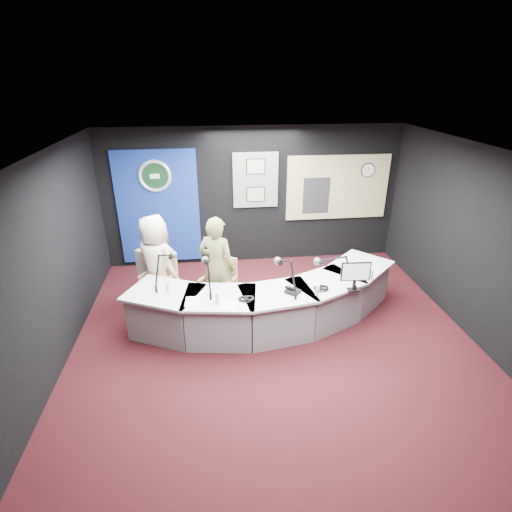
{
  "coord_description": "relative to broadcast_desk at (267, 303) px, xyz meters",
  "views": [
    {
      "loc": [
        -0.87,
        -4.81,
        3.72
      ],
      "look_at": [
        -0.2,
        0.8,
        1.1
      ],
      "focal_mm": 28.0,
      "sensor_mm": 36.0,
      "label": 1
    }
  ],
  "objects": [
    {
      "name": "ground",
      "position": [
        0.05,
        -0.55,
        -0.38
      ],
      "size": [
        6.0,
        6.0,
        0.0
      ],
      "primitive_type": "plane",
      "color": "black",
      "rests_on": "ground"
    },
    {
      "name": "ceiling",
      "position": [
        0.05,
        -0.55,
        2.42
      ],
      "size": [
        6.0,
        6.0,
        0.02
      ],
      "primitive_type": "cube",
      "color": "silver",
      "rests_on": "ground"
    },
    {
      "name": "wall_back",
      "position": [
        0.05,
        2.45,
        1.02
      ],
      "size": [
        6.0,
        0.02,
        2.8
      ],
      "primitive_type": "cube",
      "color": "black",
      "rests_on": "ground"
    },
    {
      "name": "wall_front",
      "position": [
        0.05,
        -3.55,
        1.02
      ],
      "size": [
        6.0,
        0.02,
        2.8
      ],
      "primitive_type": "cube",
      "color": "black",
      "rests_on": "ground"
    },
    {
      "name": "wall_left",
      "position": [
        -2.95,
        -0.55,
        1.02
      ],
      "size": [
        0.02,
        6.0,
        2.8
      ],
      "primitive_type": "cube",
      "color": "black",
      "rests_on": "ground"
    },
    {
      "name": "wall_right",
      "position": [
        3.05,
        -0.55,
        1.02
      ],
      "size": [
        0.02,
        6.0,
        2.8
      ],
      "primitive_type": "cube",
      "color": "black",
      "rests_on": "ground"
    },
    {
      "name": "broadcast_desk",
      "position": [
        0.0,
        0.0,
        0.0
      ],
      "size": [
        4.5,
        1.9,
        0.75
      ],
      "primitive_type": null,
      "color": "#B7B8BB",
      "rests_on": "ground"
    },
    {
      "name": "backdrop_panel",
      "position": [
        -1.85,
        2.42,
        0.88
      ],
      "size": [
        1.6,
        0.05,
        2.3
      ],
      "primitive_type": "cube",
      "color": "navy",
      "rests_on": "wall_back"
    },
    {
      "name": "agency_seal",
      "position": [
        -1.85,
        2.38,
        1.52
      ],
      "size": [
        0.63,
        0.07,
        0.63
      ],
      "primitive_type": "torus",
      "rotation": [
        1.57,
        0.0,
        0.0
      ],
      "color": "silver",
      "rests_on": "backdrop_panel"
    },
    {
      "name": "seal_center",
      "position": [
        -1.85,
        2.38,
        1.52
      ],
      "size": [
        0.48,
        0.01,
        0.48
      ],
      "primitive_type": "cylinder",
      "rotation": [
        1.57,
        0.0,
        0.0
      ],
      "color": "black",
      "rests_on": "backdrop_panel"
    },
    {
      "name": "pinboard",
      "position": [
        0.1,
        2.42,
        1.38
      ],
      "size": [
        0.9,
        0.04,
        1.1
      ],
      "primitive_type": "cube",
      "color": "slate",
      "rests_on": "wall_back"
    },
    {
      "name": "framed_photo_upper",
      "position": [
        0.1,
        2.39,
        1.65
      ],
      "size": [
        0.34,
        0.02,
        0.27
      ],
      "primitive_type": "cube",
      "color": "gray",
      "rests_on": "pinboard"
    },
    {
      "name": "framed_photo_lower",
      "position": [
        0.1,
        2.39,
        1.09
      ],
      "size": [
        0.34,
        0.02,
        0.27
      ],
      "primitive_type": "cube",
      "color": "gray",
      "rests_on": "pinboard"
    },
    {
      "name": "booth_window_frame",
      "position": [
        1.8,
        2.42,
        1.18
      ],
      "size": [
        2.12,
        0.06,
        1.32
      ],
      "primitive_type": "cube",
      "color": "tan",
      "rests_on": "wall_back"
    },
    {
      "name": "booth_glow",
      "position": [
        1.8,
        2.41,
        1.18
      ],
      "size": [
        2.0,
        0.02,
        1.2
      ],
      "primitive_type": "cube",
      "color": "beige",
      "rests_on": "booth_window_frame"
    },
    {
      "name": "equipment_rack",
      "position": [
        1.35,
        2.39,
        1.03
      ],
      "size": [
        0.55,
        0.02,
        0.75
      ],
      "primitive_type": "cube",
      "color": "black",
      "rests_on": "booth_window_frame"
    },
    {
      "name": "wall_clock",
      "position": [
        2.4,
        2.39,
        1.52
      ],
      "size": [
        0.28,
        0.01,
        0.28
      ],
      "primitive_type": "cylinder",
      "rotation": [
        1.57,
        0.0,
        0.0
      ],
      "color": "white",
      "rests_on": "booth_window_frame"
    },
    {
      "name": "armchair_left",
      "position": [
        -1.75,
        0.69,
        0.07
      ],
      "size": [
        0.69,
        0.69,
        0.9
      ],
      "primitive_type": null,
      "rotation": [
        0.0,
        0.0,
        -0.55
      ],
      "color": "tan",
      "rests_on": "ground"
    },
    {
      "name": "armchair_right",
      "position": [
        -0.76,
        0.44,
        0.05
      ],
      "size": [
        0.67,
        0.67,
        0.85
      ],
      "primitive_type": null,
      "rotation": [
        0.0,
        0.0,
        -0.58
      ],
      "color": "tan",
      "rests_on": "ground"
    },
    {
      "name": "draped_jacket",
      "position": [
        -1.9,
        0.9,
        0.24
      ],
      "size": [
        0.48,
        0.35,
        0.7
      ],
      "primitive_type": "cube",
      "rotation": [
        0.0,
        0.0,
        -0.55
      ],
      "color": "gray",
      "rests_on": "armchair_left"
    },
    {
      "name": "person_man",
      "position": [
        -1.75,
        0.69,
        0.47
      ],
      "size": [
        0.97,
        0.94,
        1.68
      ],
      "primitive_type": "imported",
      "rotation": [
        0.0,
        0.0,
        2.43
      ],
      "color": "beige",
      "rests_on": "ground"
    },
    {
      "name": "person_woman",
      "position": [
        -0.76,
        0.44,
        0.48
      ],
      "size": [
        0.74,
        0.65,
        1.71
      ],
      "primitive_type": "imported",
      "rotation": [
        0.0,
        0.0,
        2.66
      ],
      "color": "olive",
      "rests_on": "ground"
    },
    {
      "name": "computer_monitor",
      "position": [
        1.24,
        -0.38,
        0.7
      ],
      "size": [
        0.49,
        0.06,
        0.33
      ],
      "primitive_type": "cube",
      "rotation": [
        0.0,
        0.0,
        -0.07
      ],
      "color": "black",
      "rests_on": "broadcast_desk"
    },
    {
      "name": "desk_phone",
      "position": [
        0.32,
        -0.35,
        0.4
      ],
      "size": [
        0.26,
        0.26,
        0.05
      ],
      "primitive_type": "cube",
      "rotation": [
        0.0,
        0.0,
        -0.73
      ],
      "color": "black",
      "rests_on": "broadcast_desk"
    },
    {
      "name": "headphones_near",
      "position": [
        0.77,
        -0.29,
        0.39
      ],
      "size": [
        0.24,
        0.24,
        0.04
      ],
      "primitive_type": "torus",
      "color": "black",
      "rests_on": "broadcast_desk"
    },
    {
      "name": "headphones_far",
      "position": [
        -0.38,
        -0.46,
        0.39
      ],
      "size": [
        0.21,
        0.21,
        0.03
      ],
      "primitive_type": "torus",
      "color": "black",
      "rests_on": "broadcast_desk"
    },
    {
      "name": "paper_stack",
      "position": [
        -1.15,
        -0.42,
        0.38
      ],
      "size": [
        0.21,
        0.29,
        0.0
      ],
      "primitive_type": "cube",
      "rotation": [
        0.0,
        0.0,
        -0.07
      ],
      "color": "white",
      "rests_on": "broadcast_desk"
    },
    {
      "name": "notepad",
      "position": [
        -0.62,
        -0.59,
        0.38
      ],
      "size": [
        0.25,
        0.32,
        0.0
      ],
      "primitive_type": "cube",
      "rotation": [
        0.0,
        0.0,
        -0.15
      ],
      "color": "white",
      "rests_on": "broadcast_desk"
    },
    {
      "name": "boom_mic_a",
      "position": [
        -1.56,
        0.19,
        0.68
      ],
      "size": [
        0.36,
        0.69,
        0.6
      ],
      "primitive_type": null,
      "color": "black",
      "rests_on": "broadcast_desk"
    },
    {
      "name": "boom_mic_b",
      "position": [
        -0.91,
        -0.08,
        0.68
      ],
      "size": [
        0.18,
        0.74,
        0.6
      ],
      "primitive_type": null,
      "color": "black",
      "rests_on": "broadcast_desk"
    },
    {
      "name": "boom_mic_c",
      "position": [
        0.24,
        -0.24,
        0.68
      ],
      "size": [
        0.29,
        0.72,
        0.6
      ],
      "primitive_type": null,
      "color": "black",
      "rests_on": "broadcast_desk"
    },
    {
      "name": "boom_mic_d",
      "position": [
        1.0,
        -0.22,
        0.68
      ],
      "size": [
        0.61,
        0.5,
        0.6
      ],
      "primitive_type": null,
      "color": "black",
      "rests_on": "broadcast_desk"
    },
    {
      "name": "water_bottles",
      "position": [
        0.06,
        -0.3,
        0.46
      ],
      "size": [
        3.19,
        0.49,
        0.18
      ],
      "primitive_type": null,
      "color": "silver",
      "rests_on": "broadcast_desk"
    }
  ]
}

